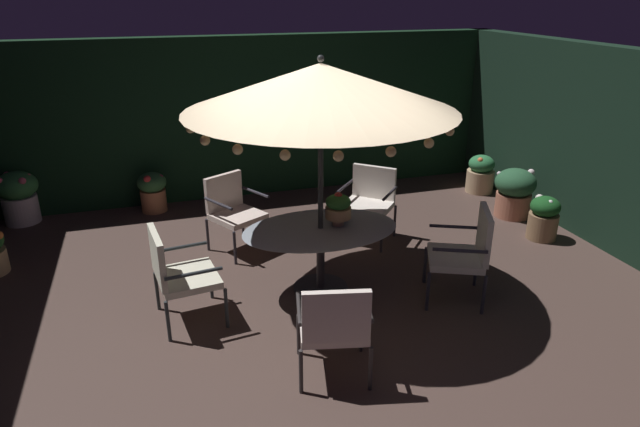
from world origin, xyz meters
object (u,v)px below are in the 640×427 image
at_px(patio_umbrella, 321,88).
at_px(centerpiece_planter, 338,207).
at_px(potted_plant_front_corner, 153,190).
at_px(potted_plant_right_near, 514,191).
at_px(patio_chair_east, 177,270).
at_px(potted_plant_back_left, 481,174).
at_px(potted_plant_back_right, 544,217).
at_px(patio_chair_southeast, 334,324).
at_px(patio_chair_north, 369,198).
at_px(patio_chair_northeast, 233,207).
at_px(patio_dining_table, 321,240).
at_px(patio_chair_south, 467,249).
at_px(potted_plant_back_center, 18,195).

distance_m(patio_umbrella, centerpiece_planter, 1.30).
xyz_separation_m(potted_plant_front_corner, potted_plant_right_near, (5.04, -1.77, 0.06)).
bearing_deg(patio_chair_east, potted_plant_back_left, 26.32).
xyz_separation_m(potted_plant_front_corner, potted_plant_back_right, (4.95, -2.57, -0.02)).
xyz_separation_m(patio_chair_southeast, potted_plant_front_corner, (-1.35, 4.48, -0.22)).
relative_size(patio_umbrella, potted_plant_back_right, 4.61).
relative_size(patio_chair_north, potted_plant_back_left, 1.54).
relative_size(patio_chair_northeast, patio_chair_southeast, 1.01).
relative_size(patio_dining_table, patio_chair_southeast, 1.79).
bearing_deg(potted_plant_back_left, centerpiece_planter, -145.26).
distance_m(potted_plant_back_left, potted_plant_back_right, 1.88).
xyz_separation_m(patio_umbrella, centerpiece_planter, (0.21, 0.02, -1.28)).
bearing_deg(patio_dining_table, patio_umbrella, 26.25).
distance_m(centerpiece_planter, patio_chair_north, 1.45).
xyz_separation_m(patio_dining_table, patio_chair_southeast, (-0.35, -1.50, -0.05)).
bearing_deg(potted_plant_back_left, patio_dining_table, -146.64).
height_order(patio_chair_south, potted_plant_right_near, patio_chair_south).
height_order(patio_dining_table, potted_plant_back_left, patio_dining_table).
bearing_deg(potted_plant_back_center, patio_chair_south, -37.13).
bearing_deg(patio_chair_north, patio_chair_southeast, -117.57).
bearing_deg(patio_dining_table, potted_plant_back_center, 138.75).
distance_m(patio_dining_table, potted_plant_right_near, 3.56).
relative_size(patio_chair_north, patio_chair_northeast, 0.99).
bearing_deg(patio_chair_northeast, patio_chair_southeast, -82.03).
relative_size(centerpiece_planter, patio_chair_east, 0.38).
bearing_deg(patio_chair_northeast, patio_chair_north, -6.62).
relative_size(patio_chair_north, patio_chair_southeast, 1.01).
height_order(patio_umbrella, centerpiece_planter, patio_umbrella).
bearing_deg(patio_dining_table, centerpiece_planter, 5.91).
xyz_separation_m(patio_dining_table, potted_plant_front_corner, (-1.70, 2.98, -0.27)).
xyz_separation_m(potted_plant_back_left, potted_plant_front_corner, (-5.16, 0.70, 0.02)).
height_order(patio_chair_southeast, potted_plant_back_center, patio_chair_southeast).
bearing_deg(centerpiece_planter, patio_chair_south, -28.96).
distance_m(patio_chair_northeast, potted_plant_front_corner, 1.91).
distance_m(centerpiece_planter, potted_plant_back_center, 4.86).
height_order(patio_umbrella, patio_chair_south, patio_umbrella).
relative_size(patio_chair_northeast, potted_plant_back_center, 1.27).
bearing_deg(potted_plant_right_near, patio_umbrella, -160.07).
bearing_deg(potted_plant_back_right, patio_chair_north, 161.76).
relative_size(centerpiece_planter, potted_plant_back_center, 0.50).
bearing_deg(patio_chair_southeast, patio_umbrella, 76.95).
bearing_deg(potted_plant_front_corner, patio_dining_table, -60.28).
bearing_deg(patio_umbrella, potted_plant_back_right, 7.29).
bearing_deg(patio_umbrella, potted_plant_right_near, 19.93).
bearing_deg(patio_chair_north, potted_plant_back_left, 25.05).
bearing_deg(patio_chair_east, patio_chair_northeast, 62.91).
bearing_deg(patio_chair_south, patio_chair_southeast, -154.07).
relative_size(patio_umbrella, potted_plant_back_left, 4.42).
relative_size(patio_chair_east, potted_plant_back_left, 1.61).
bearing_deg(patio_chair_north, patio_chair_south, -78.06).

